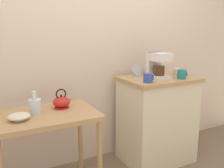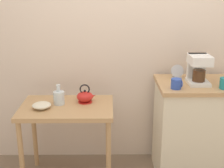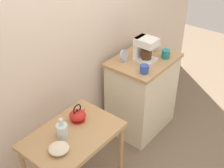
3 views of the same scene
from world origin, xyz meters
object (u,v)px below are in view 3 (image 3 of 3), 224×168
Objects in this scene: mug_blue at (144,69)px; glass_carafe_vase at (62,130)px; mug_small_cream at (157,47)px; teakettle at (78,115)px; coffee_maker at (144,48)px; table_clock at (124,56)px; mug_dark_teal at (166,54)px; bowl_stoneware at (59,148)px.

glass_carafe_vase is at bearing 173.26° from mug_blue.
mug_small_cream is (1.53, 0.05, 0.16)m from glass_carafe_vase.
mug_small_cream is (1.30, 0.00, 0.17)m from teakettle.
coffee_maker reaches higher than glass_carafe_vase.
mug_blue is at bearing -6.74° from glass_carafe_vase.
glass_carafe_vase is at bearing -170.32° from table_clock.
mug_small_cream is at bearing 0.09° from teakettle.
mug_dark_teal is (1.20, -0.17, 0.18)m from teakettle.
table_clock is (0.86, 0.14, 0.19)m from teakettle.
coffee_maker is (1.01, -0.01, 0.27)m from teakettle.
mug_dark_teal reaches higher than glass_carafe_vase.
coffee_maker is at bearing 140.50° from mug_dark_teal.
teakettle is (0.37, 0.15, 0.03)m from bowl_stoneware.
mug_dark_teal reaches higher than teakettle.
glass_carafe_vase is 1.04m from mug_blue.
mug_small_cream is at bearing -17.39° from table_clock.
mug_dark_teal is at bearing -8.11° from teakettle.
bowl_stoneware is 0.40m from teakettle.
glass_carafe_vase is at bearing 37.05° from bowl_stoneware.
bowl_stoneware is at bearing -157.85° from teakettle.
table_clock reaches higher than mug_small_cream.
mug_dark_teal reaches higher than mug_small_cream.
bowl_stoneware is 1.42m from coffee_maker.
mug_blue is 0.73× the size of table_clock.
coffee_maker reaches higher than mug_small_cream.
mug_blue is at bearing -102.88° from table_clock.
mug_blue is (-0.41, 0.00, -0.00)m from mug_dark_teal.
bowl_stoneware is 0.90× the size of teakettle.
bowl_stoneware is 0.17m from glass_carafe_vase.
table_clock is at bearing 9.21° from teakettle.
table_clock is (1.09, 0.19, 0.18)m from glass_carafe_vase.
bowl_stoneware is at bearing -142.95° from glass_carafe_vase.
mug_dark_teal is at bearing -0.55° from mug_blue.
glass_carafe_vase is 1.54m from mug_small_cream.
mug_blue reaches higher than teakettle.
teakettle is at bearing -179.91° from mug_small_cream.
mug_blue is (0.79, -0.17, 0.17)m from teakettle.
mug_blue is 0.31m from table_clock.
mug_dark_teal is (1.43, -0.12, 0.17)m from glass_carafe_vase.
glass_carafe_vase is 1.94× the size of mug_dark_teal.
glass_carafe_vase is 1.12m from table_clock.
coffee_maker is at bearing -45.20° from table_clock.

